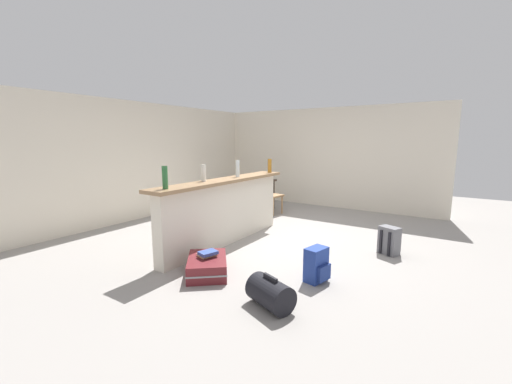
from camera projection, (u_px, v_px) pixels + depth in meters
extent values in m
cube|color=gray|center=(269.00, 237.00, 5.72)|extent=(13.00, 13.00, 0.05)
cube|color=silver|center=(154.00, 160.00, 7.16)|extent=(6.60, 0.10, 2.50)
cube|color=silver|center=(320.00, 158.00, 8.20)|extent=(0.10, 6.00, 2.50)
cube|color=silver|center=(225.00, 213.00, 5.21)|extent=(2.80, 0.20, 1.02)
cube|color=#93704C|center=(225.00, 181.00, 5.12)|extent=(2.96, 0.40, 0.05)
cylinder|color=#2D6B38|center=(165.00, 177.00, 4.05)|extent=(0.07, 0.07, 0.30)
cylinder|color=silver|center=(204.00, 173.00, 4.82)|extent=(0.07, 0.07, 0.26)
cylinder|color=silver|center=(238.00, 169.00, 5.41)|extent=(0.07, 0.07, 0.28)
cylinder|color=#9E661E|center=(270.00, 166.00, 6.11)|extent=(0.08, 0.08, 0.26)
cube|color=#332319|center=(251.00, 181.00, 7.60)|extent=(1.10, 0.80, 0.04)
cylinder|color=#332319|center=(252.00, 201.00, 7.07)|extent=(0.06, 0.06, 0.70)
cylinder|color=#332319|center=(273.00, 195.00, 7.88)|extent=(0.06, 0.06, 0.70)
cylinder|color=#332319|center=(227.00, 198.00, 7.44)|extent=(0.06, 0.06, 0.70)
cylinder|color=#332319|center=(251.00, 192.00, 8.25)|extent=(0.06, 0.06, 0.70)
cube|color=#9E754C|center=(272.00, 195.00, 7.33)|extent=(0.46, 0.46, 0.04)
cube|color=#9E754C|center=(267.00, 184.00, 7.41)|extent=(0.40, 0.10, 0.48)
cylinder|color=#9E754C|center=(273.00, 207.00, 7.15)|extent=(0.04, 0.04, 0.41)
cylinder|color=#9E754C|center=(282.00, 205.00, 7.38)|extent=(0.04, 0.04, 0.41)
cylinder|color=#9E754C|center=(263.00, 205.00, 7.36)|extent=(0.04, 0.04, 0.41)
cylinder|color=#9E754C|center=(271.00, 203.00, 7.59)|extent=(0.04, 0.04, 0.41)
cube|color=maroon|center=(207.00, 266.00, 4.05)|extent=(0.83, 0.81, 0.22)
cube|color=gray|center=(207.00, 266.00, 4.05)|extent=(0.85, 0.82, 0.02)
cube|color=#2D2D33|center=(208.00, 254.00, 4.45)|extent=(0.22, 0.23, 0.02)
cylinder|color=black|center=(270.00, 293.00, 3.23)|extent=(0.45, 0.56, 0.30)
cube|color=black|center=(270.00, 278.00, 3.21)|extent=(0.10, 0.20, 0.04)
cube|color=#233D93|center=(316.00, 264.00, 3.83)|extent=(0.31, 0.24, 0.42)
cube|color=navy|center=(324.00, 273.00, 3.77)|extent=(0.23, 0.11, 0.19)
cube|color=black|center=(306.00, 265.00, 3.86)|extent=(0.04, 0.03, 0.36)
cube|color=black|center=(313.00, 262.00, 3.96)|extent=(0.04, 0.03, 0.36)
cube|color=slate|center=(389.00, 240.00, 4.75)|extent=(0.28, 0.33, 0.42)
cube|color=#515155|center=(393.00, 244.00, 4.82)|extent=(0.15, 0.23, 0.19)
cube|color=black|center=(389.00, 244.00, 4.64)|extent=(0.04, 0.04, 0.36)
cube|color=black|center=(381.00, 242.00, 4.76)|extent=(0.04, 0.04, 0.36)
cube|color=tan|center=(207.00, 254.00, 4.09)|extent=(0.26, 0.22, 0.04)
cube|color=#334C99|center=(208.00, 253.00, 4.04)|extent=(0.26, 0.22, 0.04)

